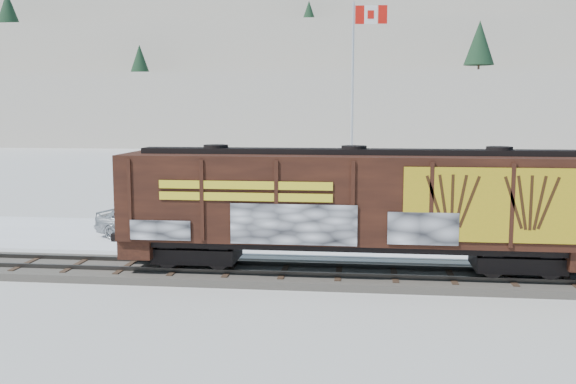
# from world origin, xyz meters

# --- Properties ---
(ground) EXTENTS (500.00, 500.00, 0.00)m
(ground) POSITION_xyz_m (0.00, 0.00, 0.00)
(ground) COLOR white
(ground) RESTS_ON ground
(rail_track) EXTENTS (50.00, 3.40, 0.43)m
(rail_track) POSITION_xyz_m (0.00, 0.00, 0.15)
(rail_track) COLOR #59544C
(rail_track) RESTS_ON ground
(parking_strip) EXTENTS (40.00, 8.00, 0.03)m
(parking_strip) POSITION_xyz_m (0.00, 7.50, 0.01)
(parking_strip) COLOR white
(parking_strip) RESTS_ON ground
(hillside) EXTENTS (360.00, 110.00, 93.00)m
(hillside) POSITION_xyz_m (-0.05, 139.79, 14.37)
(hillside) COLOR white
(hillside) RESTS_ON ground
(hopper_railcar) EXTENTS (16.72, 3.06, 4.35)m
(hopper_railcar) POSITION_xyz_m (2.50, -0.01, 2.85)
(hopper_railcar) COLOR black
(hopper_railcar) RESTS_ON rail_track
(flagpole) EXTENTS (2.30, 0.90, 12.05)m
(flagpole) POSITION_xyz_m (2.29, 13.53, 4.49)
(flagpole) COLOR silver
(flagpole) RESTS_ON ground
(car_silver) EXTENTS (5.37, 3.41, 1.70)m
(car_silver) POSITION_xyz_m (-7.47, 6.30, 0.88)
(car_silver) COLOR #B5B8BD
(car_silver) RESTS_ON parking_strip
(car_white) EXTENTS (4.72, 2.24, 1.49)m
(car_white) POSITION_xyz_m (1.99, 8.23, 0.78)
(car_white) COLOR white
(car_white) RESTS_ON parking_strip
(car_dark) EXTENTS (5.16, 3.26, 1.39)m
(car_dark) POSITION_xyz_m (11.77, 6.55, 0.73)
(car_dark) COLOR black
(car_dark) RESTS_ON parking_strip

